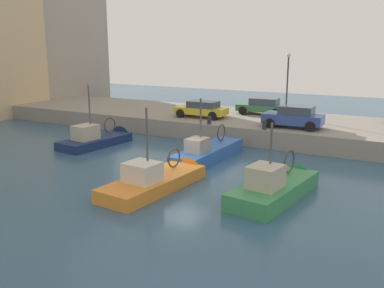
{
  "coord_description": "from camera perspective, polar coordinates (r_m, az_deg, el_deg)",
  "views": [
    {
      "loc": [
        -18.29,
        -10.78,
        6.5
      ],
      "look_at": [
        1.47,
        0.12,
        1.2
      ],
      "focal_mm": 39.2,
      "sensor_mm": 36.0,
      "label": 1
    }
  ],
  "objects": [
    {
      "name": "water_surface",
      "position": [
        22.2,
        -1.56,
        -3.81
      ],
      "size": [
        80.0,
        80.0,
        0.0
      ],
      "primitive_type": "plane",
      "color": "#335675",
      "rests_on": "ground"
    },
    {
      "name": "quay_wall",
      "position": [
        32.22,
        8.85,
        2.51
      ],
      "size": [
        9.0,
        56.0,
        1.2
      ],
      "primitive_type": "cube",
      "color": "gray",
      "rests_on": "ground"
    },
    {
      "name": "fishing_boat_green",
      "position": [
        19.13,
        11.51,
        -6.52
      ],
      "size": [
        6.42,
        2.82,
        4.31
      ],
      "color": "#388951",
      "rests_on": "ground"
    },
    {
      "name": "fishing_boat_orange",
      "position": [
        19.92,
        -4.47,
        -5.52
      ],
      "size": [
        6.73,
        2.68,
        4.78
      ],
      "color": "orange",
      "rests_on": "ground"
    },
    {
      "name": "fishing_boat_navy",
      "position": [
        29.02,
        -12.4,
        0.23
      ],
      "size": [
        6.02,
        2.68,
        5.01
      ],
      "color": "navy",
      "rests_on": "ground"
    },
    {
      "name": "fishing_boat_blue",
      "position": [
        24.83,
        2.5,
        -1.75
      ],
      "size": [
        7.01,
        2.02,
        4.46
      ],
      "color": "#2D60B7",
      "rests_on": "ground"
    },
    {
      "name": "parked_car_blue",
      "position": [
        28.55,
        13.7,
        3.65
      ],
      "size": [
        2.13,
        3.93,
        1.46
      ],
      "color": "#334C9E",
      "rests_on": "quay_wall"
    },
    {
      "name": "parked_car_yellow",
      "position": [
        31.77,
        1.31,
        4.81
      ],
      "size": [
        1.93,
        3.98,
        1.25
      ],
      "color": "gold",
      "rests_on": "quay_wall"
    },
    {
      "name": "parked_car_green",
      "position": [
        33.68,
        9.57,
        5.13
      ],
      "size": [
        2.06,
        3.95,
        1.3
      ],
      "color": "#387547",
      "rests_on": "quay_wall"
    },
    {
      "name": "mooring_bollard_south",
      "position": [
        27.56,
        9.83,
        2.52
      ],
      "size": [
        0.28,
        0.28,
        0.55
      ],
      "primitive_type": "cylinder",
      "color": "#2D2D33",
      "rests_on": "quay_wall"
    },
    {
      "name": "mooring_bollard_mid",
      "position": [
        29.08,
        2.36,
        3.26
      ],
      "size": [
        0.28,
        0.28,
        0.55
      ],
      "primitive_type": "cylinder",
      "color": "#2D2D33",
      "rests_on": "quay_wall"
    },
    {
      "name": "quay_streetlamp",
      "position": [
        32.64,
        12.9,
        9.3
      ],
      "size": [
        0.36,
        0.36,
        4.83
      ],
      "color": "#38383D",
      "rests_on": "quay_wall"
    },
    {
      "name": "waterfront_building_west_mid",
      "position": [
        49.99,
        -18.01,
        14.05
      ],
      "size": [
        10.34,
        6.5,
        15.5
      ],
      "color": "#A39384",
      "rests_on": "ground"
    }
  ]
}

